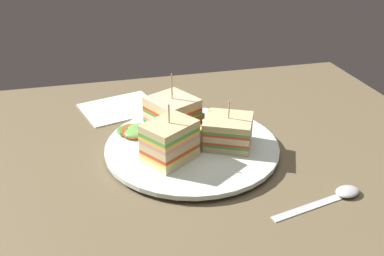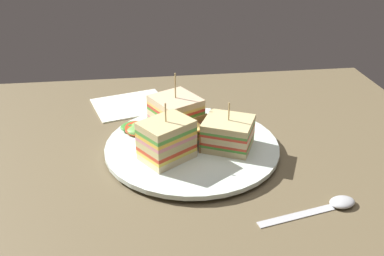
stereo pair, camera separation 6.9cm
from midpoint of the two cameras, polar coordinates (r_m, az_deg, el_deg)
name	(u,v)px [view 1 (the left image)]	position (r cm, az deg, el deg)	size (l,w,h in cm)	color
ground_plane	(192,156)	(71.65, -2.76, -3.81)	(91.45, 70.57, 1.80)	brown
plate	(192,147)	(70.76, -2.79, -2.61)	(28.68, 28.68, 1.38)	white
sandwich_wedge_0	(173,115)	(73.48, -5.30, 1.69)	(9.79, 10.00, 10.50)	#D4B98D
sandwich_wedge_1	(170,141)	(65.08, -6.01, -1.89)	(9.47, 8.97, 9.42)	beige
sandwich_wedge_2	(228,132)	(69.18, 1.94, -0.55)	(9.76, 9.39, 7.85)	beige
chip_pile	(186,133)	(70.85, -3.62, -0.79)	(7.24, 7.45, 3.90)	#DEBE57
salad_garnish	(136,131)	(74.30, -10.13, -0.42)	(7.98, 6.48, 1.40)	#398730
spoon	(337,196)	(62.63, 15.89, -8.78)	(14.66, 4.98, 1.00)	silver
napkin	(120,107)	(87.60, -11.84, 2.66)	(14.37, 11.68, 0.50)	white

